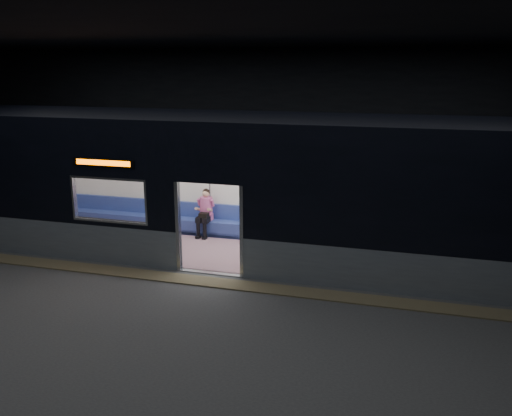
% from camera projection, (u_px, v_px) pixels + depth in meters
% --- Properties ---
extents(station_floor, '(24.00, 14.00, 0.01)m').
position_uv_depth(station_floor, '(193.00, 292.00, 11.05)').
color(station_floor, '#47494C').
rests_on(station_floor, ground).
extents(station_envelope, '(24.00, 14.00, 5.00)m').
position_uv_depth(station_envelope, '(187.00, 110.00, 10.11)').
color(station_envelope, black).
rests_on(station_envelope, station_floor).
extents(tactile_strip, '(22.80, 0.50, 0.03)m').
position_uv_depth(tactile_strip, '(202.00, 281.00, 11.56)').
color(tactile_strip, '#8C7F59').
rests_on(tactile_strip, station_floor).
extents(metro_car, '(18.00, 3.04, 3.35)m').
position_uv_depth(metro_car, '(231.00, 179.00, 12.94)').
color(metro_car, '#84919E').
rests_on(metro_car, station_floor).
extents(passenger, '(0.35, 0.61, 1.26)m').
position_uv_depth(passenger, '(205.00, 209.00, 14.44)').
color(passenger, black).
rests_on(passenger, metro_car).
extents(handbag, '(0.30, 0.28, 0.12)m').
position_uv_depth(handbag, '(204.00, 215.00, 14.27)').
color(handbag, black).
rests_on(handbag, passenger).
extents(transit_map, '(1.08, 0.03, 0.70)m').
position_uv_depth(transit_map, '(331.00, 187.00, 13.67)').
color(transit_map, white).
rests_on(transit_map, metro_car).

